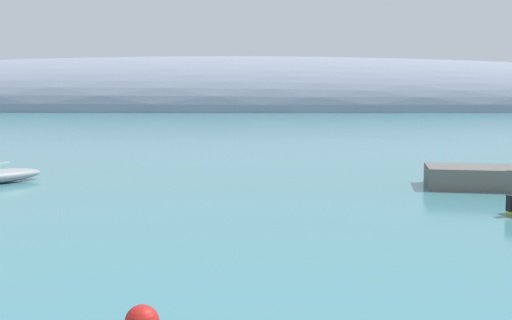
# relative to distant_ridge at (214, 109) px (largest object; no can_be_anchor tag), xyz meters

# --- Properties ---
(distant_ridge) EXTENTS (383.30, 65.45, 32.48)m
(distant_ridge) POSITION_rel_distant_ridge_xyz_m (0.00, 0.00, 0.00)
(distant_ridge) COLOR gray
(distant_ridge) RESTS_ON ground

